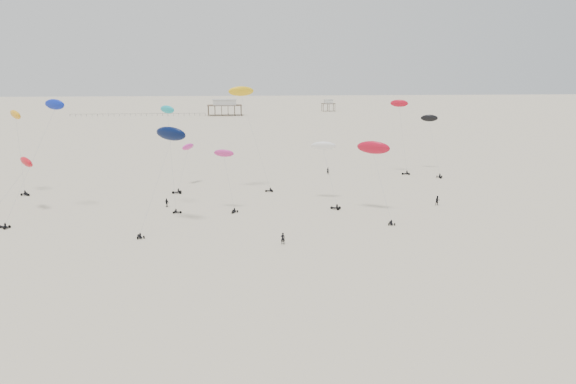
{
  "coord_description": "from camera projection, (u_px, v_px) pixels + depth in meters",
  "views": [
    {
      "loc": [
        -9.67,
        0.89,
        25.67
      ],
      "look_at": [
        0.0,
        88.0,
        7.0
      ],
      "focal_mm": 35.0,
      "sensor_mm": 36.0,
      "label": 1
    }
  ],
  "objects": [
    {
      "name": "ground_plane",
      "position": [
        253.0,
        146.0,
        199.95
      ],
      "size": [
        900.0,
        900.0,
        0.0
      ],
      "primitive_type": "plane",
      "color": "beige"
    },
    {
      "name": "pavilion_main",
      "position": [
        225.0,
        108.0,
        343.8
      ],
      "size": [
        21.0,
        13.0,
        9.8
      ],
      "color": "brown",
      "rests_on": "ground"
    },
    {
      "name": "pavilion_small",
      "position": [
        328.0,
        106.0,
        380.67
      ],
      "size": [
        9.0,
        7.0,
        8.0
      ],
      "color": "brown",
      "rests_on": "ground"
    },
    {
      "name": "pier_fence",
      "position": [
        138.0,
        115.0,
        338.91
      ],
      "size": [
        80.2,
        0.2,
        1.5
      ],
      "color": "black",
      "rests_on": "ground"
    },
    {
      "name": "rig_0",
      "position": [
        432.0,
        132.0,
        147.33
      ],
      "size": [
        4.85,
        16.14,
        18.26
      ],
      "rotation": [
        0.0,
        0.0,
        3.01
      ],
      "color": "black",
      "rests_on": "ground"
    },
    {
      "name": "rig_1",
      "position": [
        185.0,
        160.0,
        127.37
      ],
      "size": [
        4.88,
        13.43,
        12.86
      ],
      "rotation": [
        0.0,
        0.0,
        1.62
      ],
      "color": "black",
      "rests_on": "ground"
    },
    {
      "name": "rig_2",
      "position": [
        226.0,
        165.0,
        105.17
      ],
      "size": [
        4.68,
        5.37,
        11.86
      ],
      "rotation": [
        0.0,
        0.0,
        2.66
      ],
      "color": "black",
      "rests_on": "ground"
    },
    {
      "name": "rig_5",
      "position": [
        169.0,
        141.0,
        93.95
      ],
      "size": [
        8.95,
        12.5,
        18.08
      ],
      "rotation": [
        0.0,
        0.0,
        0.45
      ],
      "color": "black",
      "rests_on": "ground"
    },
    {
      "name": "rig_6",
      "position": [
        46.0,
        126.0,
        101.19
      ],
      "size": [
        9.81,
        15.21,
        23.08
      ],
      "rotation": [
        0.0,
        0.0,
        1.15
      ],
      "color": "black",
      "rests_on": "ground"
    },
    {
      "name": "rig_7",
      "position": [
        326.0,
        156.0,
        112.7
      ],
      "size": [
        5.48,
        11.72,
        13.44
      ],
      "rotation": [
        0.0,
        0.0,
        1.07
      ],
      "color": "black",
      "rests_on": "ground"
    },
    {
      "name": "rig_8",
      "position": [
        170.0,
        133.0,
        105.3
      ],
      "size": [
        4.19,
        7.68,
        19.81
      ],
      "rotation": [
        0.0,
        0.0,
        4.46
      ],
      "color": "black",
      "rests_on": "ground"
    },
    {
      "name": "rig_9",
      "position": [
        401.0,
        120.0,
        143.43
      ],
      "size": [
        5.11,
        5.55,
        19.16
      ],
      "rotation": [
        0.0,
        0.0,
        1.63
      ],
      "color": "black",
      "rests_on": "ground"
    },
    {
      "name": "rig_10",
      "position": [
        244.0,
        101.0,
        121.83
      ],
      "size": [
        9.71,
        5.92,
        23.13
      ],
      "rotation": [
        0.0,
        0.0,
        1.7
      ],
      "color": "black",
      "rests_on": "ground"
    },
    {
      "name": "rig_11",
      "position": [
        18.0,
        131.0,
        118.73
      ],
      "size": [
        5.0,
        6.55,
        18.25
      ],
      "rotation": [
        0.0,
        0.0,
        4.08
      ],
      "color": "black",
      "rests_on": "ground"
    },
    {
      "name": "rig_12",
      "position": [
        374.0,
        152.0,
        103.5
      ],
      "size": [
        6.85,
        14.02,
        15.17
      ],
      "rotation": [
        0.0,
        0.0,
        -0.06
      ],
      "color": "black",
      "rests_on": "ground"
    },
    {
      "name": "rig_13",
      "position": [
        22.0,
        169.0,
        104.34
      ],
      "size": [
        8.25,
        8.91,
        11.39
      ],
      "rotation": [
        0.0,
        0.0,
        6.08
      ],
      "color": "black",
      "rests_on": "ground"
    },
    {
      "name": "spectator_0",
      "position": [
        283.0,
        244.0,
        85.72
      ],
      "size": [
        0.88,
        0.7,
        2.15
      ],
      "primitive_type": "imported",
      "rotation": [
        0.0,
        0.0,
        2.92
      ],
      "color": "black",
      "rests_on": "ground"
    },
    {
      "name": "spectator_1",
      "position": [
        437.0,
        205.0,
        110.87
      ],
      "size": [
        1.14,
        0.72,
        2.25
      ],
      "primitive_type": "imported",
      "rotation": [
        0.0,
        0.0,
        6.35
      ],
      "color": "black",
      "rests_on": "ground"
    },
    {
      "name": "spectator_2",
      "position": [
        167.0,
        207.0,
        109.53
      ],
      "size": [
        1.34,
        1.2,
        2.01
      ],
      "primitive_type": "imported",
      "rotation": [
        0.0,
        0.0,
        5.68
      ],
      "color": "black",
      "rests_on": "ground"
    },
    {
      "name": "spectator_3",
      "position": [
        328.0,
        174.0,
        144.72
      ],
      "size": [
        0.92,
        0.82,
        2.11
      ],
      "primitive_type": "imported",
      "rotation": [
        0.0,
        0.0,
        2.66
      ],
      "color": "black",
      "rests_on": "ground"
    }
  ]
}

